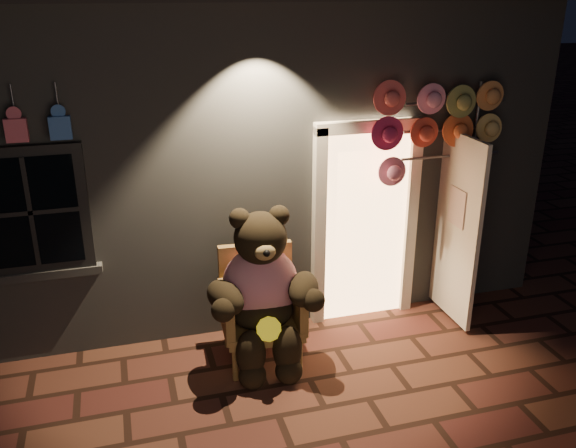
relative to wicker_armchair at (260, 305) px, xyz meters
name	(u,v)px	position (x,y,z in m)	size (l,w,h in m)	color
ground	(278,416)	(-0.08, -0.97, -0.55)	(60.00, 60.00, 0.00)	#552F20
shop_building	(200,122)	(-0.08, 3.02, 1.19)	(7.30, 5.95, 3.51)	slate
wicker_armchair	(260,305)	(0.00, 0.00, 0.00)	(0.80, 0.72, 1.10)	olive
teddy_bear	(262,291)	(0.00, -0.14, 0.22)	(1.16, 0.92, 1.60)	#BC1438
hat_rack	(439,125)	(1.95, 0.31, 1.58)	(1.46, 0.22, 2.55)	#59595E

